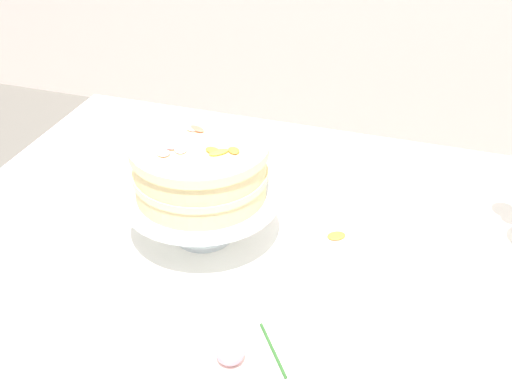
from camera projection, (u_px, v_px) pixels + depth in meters
name	position (u px, v px, depth m)	size (l,w,h in m)	color
dining_table	(286.00, 300.00, 1.24)	(1.40, 1.00, 0.74)	white
linen_napkin	(204.00, 236.00, 1.25)	(0.32, 0.32, 0.00)	white
cake_stand	(202.00, 201.00, 1.21)	(0.29, 0.29, 0.10)	silver
layer_cake	(200.00, 169.00, 1.17)	(0.25, 0.25, 0.11)	beige
fallen_rose	(231.00, 351.00, 0.98)	(0.11, 0.11, 0.05)	#2D6028
loose_petal_1	(336.00, 236.00, 1.25)	(0.04, 0.03, 0.01)	orange
loose_petal_2	(161.00, 148.00, 1.54)	(0.03, 0.02, 0.00)	#E56B51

